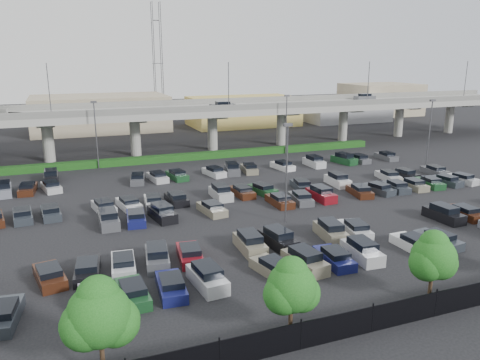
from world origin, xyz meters
The scene contains 9 objects.
ground centered at (0.00, 0.00, 0.00)m, with size 280.00×280.00×0.00m, color black.
overpass centered at (-0.22, 31.99, 6.97)m, with size 150.00×13.00×15.80m.
hedge centered at (0.00, 25.00, 0.55)m, with size 66.00×1.60×1.10m, color #153910.
fence centered at (-0.05, -28.00, 0.90)m, with size 70.00×0.10×2.00m.
tree_row centered at (0.70, -26.53, 3.52)m, with size 65.07×3.66×5.94m.
parked_cars centered at (-0.45, -3.48, 0.60)m, with size 63.06×41.68×1.67m.
light_poles centered at (-4.13, 2.00, 6.24)m, with size 66.90×48.38×10.30m.
distant_buildings centered at (12.38, 61.81, 3.74)m, with size 138.00×24.00×9.00m.
comm_tower centered at (4.00, 74.00, 15.61)m, with size 2.40×2.40×30.00m.
Camera 1 is at (-20.96, -49.10, 16.64)m, focal length 35.00 mm.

